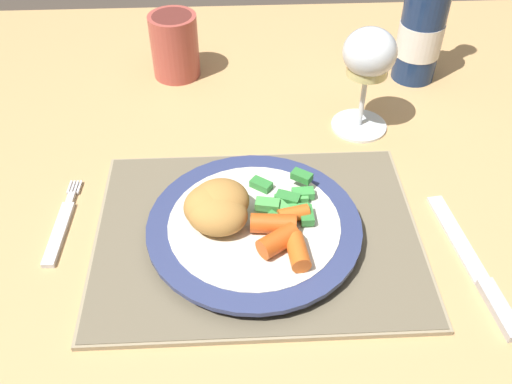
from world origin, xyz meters
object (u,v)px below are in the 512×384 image
fork (61,227)px  dining_table (292,215)px  table_knife (478,273)px  wine_glass (369,60)px  drinking_cup (175,45)px  bottle (423,23)px  dinner_plate (254,228)px

fork → dining_table: bearing=18.1°
table_knife → wine_glass: (-0.08, 0.27, 0.10)m
wine_glass → drinking_cup: (-0.26, 0.15, -0.05)m
wine_glass → dining_table: bearing=-138.4°
dining_table → bottle: (0.20, 0.21, 0.17)m
bottle → dining_table: bearing=-133.8°
dinner_plate → drinking_cup: 0.37m
fork → drinking_cup: 0.35m
drinking_cup → fork: bearing=-109.3°
dining_table → fork: size_ratio=10.42×
fork → wine_glass: size_ratio=0.93×
dining_table → drinking_cup: 0.32m
table_knife → bottle: bottle is taller
fork → bottle: bottle is taller
dinner_plate → wine_glass: 0.27m
fork → dinner_plate: bearing=-6.9°
dining_table → drinking_cup: bearing=124.0°
dinner_plate → fork: dinner_plate is taller
dinner_plate → bottle: 0.42m
dining_table → wine_glass: 0.23m
wine_glass → bottle: bottle is taller
dining_table → bottle: size_ratio=5.70×
dining_table → fork: bearing=-161.9°
dinner_plate → wine_glass: (0.15, 0.20, 0.09)m
dining_table → dinner_plate: 0.16m
table_knife → wine_glass: wine_glass is taller
table_knife → fork: bearing=168.8°
dining_table → wine_glass: wine_glass is taller
dining_table → fork: fork is taller
wine_glass → bottle: (0.11, 0.13, -0.01)m
dinner_plate → drinking_cup: (-0.10, 0.35, 0.03)m
dinner_plate → table_knife: bearing=-15.1°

